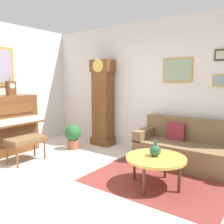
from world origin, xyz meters
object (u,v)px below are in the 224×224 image
piano_bench (26,141)px  potted_plant (73,135)px  coffee_table (156,159)px  grandfather_clock (102,105)px  couch (189,149)px  mantel_clock (11,87)px  piano (1,125)px  green_jug (155,150)px

piano_bench → potted_plant: size_ratio=1.25×
piano_bench → coffee_table: bearing=11.1°
grandfather_clock → coffee_table: (2.03, -1.32, -0.55)m
couch → mantel_clock: bearing=-158.1°
piano → piano_bench: bearing=1.9°
couch → potted_plant: (-2.46, -0.50, 0.01)m
grandfather_clock → potted_plant: (-0.31, -0.68, -0.64)m
grandfather_clock → mantel_clock: size_ratio=5.34×
potted_plant → coffee_table: bearing=-15.2°
coffee_table → potted_plant: size_ratio=1.57×
piano → coffee_table: bearing=8.8°
piano_bench → potted_plant: 1.13m
potted_plant → couch: bearing=11.6°
grandfather_clock → mantel_clock: bearing=-129.1°
piano → mantel_clock: bearing=89.5°
couch → coffee_table: size_ratio=2.16×
coffee_table → green_jug: 0.12m
couch → coffee_table: (-0.13, -1.14, 0.10)m
couch → potted_plant: bearing=-168.4°
green_jug → potted_plant: bearing=165.1°
piano → potted_plant: size_ratio=2.57×
couch → coffee_table: couch is taller
piano → couch: size_ratio=0.76×
grandfather_clock → green_jug: bearing=-33.0°
piano_bench → coffee_table: piano_bench is taller
piano → coffee_table: 3.33m
mantel_clock → potted_plant: size_ratio=0.68×
piano → potted_plant: (0.95, 1.14, -0.30)m
coffee_table → potted_plant: (-2.34, 0.64, -0.09)m
couch → mantel_clock: 3.84m
piano_bench → grandfather_clock: bearing=76.3°
piano → green_jug: (3.27, 0.53, -0.09)m
piano → coffee_table: size_ratio=1.64×
piano → grandfather_clock: 2.25m
piano → mantel_clock: size_ratio=3.79×
piano → piano_bench: piano is taller
grandfather_clock → piano: bearing=-124.6°
mantel_clock → green_jug: bearing=4.4°
green_jug → potted_plant: size_ratio=0.43×
couch → green_jug: 1.15m
piano → coffee_table: piano is taller
piano_bench → mantel_clock: mantel_clock is taller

